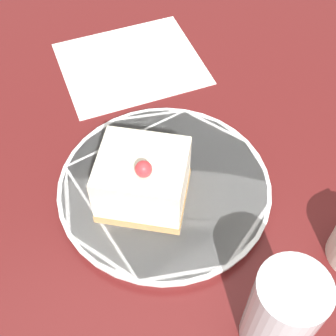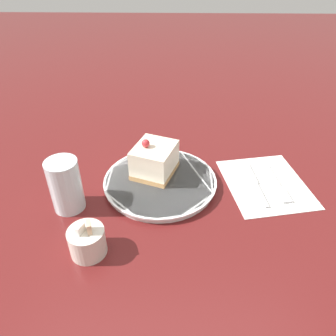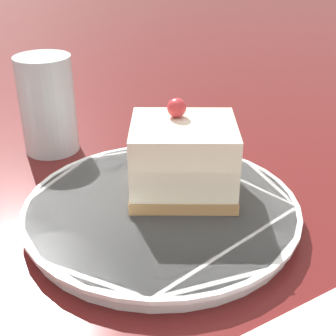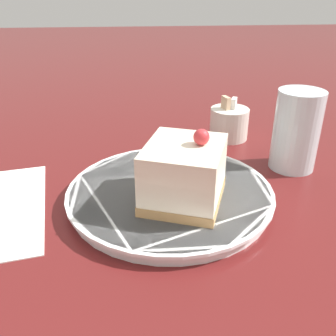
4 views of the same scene
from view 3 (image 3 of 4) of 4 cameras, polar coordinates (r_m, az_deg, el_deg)
ground_plane at (r=0.46m, az=3.02°, el=-6.28°), size 4.00×4.00×0.00m
plate at (r=0.46m, az=-0.82°, el=-5.03°), size 0.27×0.27×0.02m
cake_slice at (r=0.46m, az=2.07°, el=1.21°), size 0.12×0.13×0.09m
drinking_glass at (r=0.60m, az=-14.46°, el=7.47°), size 0.07×0.07×0.12m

